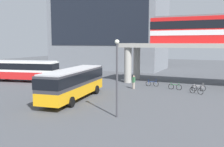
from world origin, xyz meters
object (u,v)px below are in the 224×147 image
at_px(pedestrian_by_bike_rack, 134,83).
at_px(bicycle_silver, 199,88).
at_px(bicycle_green, 175,87).
at_px(bicycle_black, 196,91).
at_px(station_building, 108,25).
at_px(bus_main, 74,81).
at_px(bicycle_blue, 152,84).
at_px(bus_secondary, 22,69).

bearing_deg(pedestrian_by_bike_rack, bicycle_silver, 14.03).
relative_size(bicycle_green, pedestrian_by_bike_rack, 1.02).
height_order(bicycle_black, bicycle_silver, same).
xyz_separation_m(bicycle_black, pedestrian_by_bike_rack, (-7.84, -0.01, 0.46)).
relative_size(bicycle_green, bicycle_silver, 1.02).
height_order(bicycle_black, pedestrian_by_bike_rack, pedestrian_by_bike_rack).
distance_m(station_building, bus_main, 34.68).
xyz_separation_m(bicycle_silver, pedestrian_by_bike_rack, (-7.86, -1.96, 0.46)).
distance_m(bicycle_silver, pedestrian_by_bike_rack, 8.11).
height_order(station_building, pedestrian_by_bike_rack, station_building).
height_order(bicycle_black, bicycle_blue, same).
height_order(bicycle_blue, pedestrian_by_bike_rack, pedestrian_by_bike_rack).
bearing_deg(bicycle_silver, station_building, 136.97).
xyz_separation_m(bus_secondary, bicycle_green, (22.67, 3.05, -1.63)).
bearing_deg(bus_main, bicycle_green, 50.47).
height_order(bus_secondary, bicycle_silver, bus_secondary).
bearing_deg(bus_main, bicycle_black, 37.32).
bearing_deg(bicycle_green, bus_secondary, -172.35).
xyz_separation_m(bicycle_green, pedestrian_by_bike_rack, (-5.00, -1.70, 0.46)).
xyz_separation_m(station_building, bus_main, (11.27, -31.80, -8.02)).
bearing_deg(station_building, bus_secondary, -96.63).
bearing_deg(bicycle_black, bicycle_green, 149.26).
relative_size(bus_main, bicycle_silver, 6.46).
height_order(station_building, bicycle_green, station_building).
bearing_deg(pedestrian_by_bike_rack, bus_secondary, -175.64).
xyz_separation_m(bicycle_green, bicycle_blue, (-3.36, 1.26, 0.00)).
distance_m(bus_secondary, bicycle_green, 22.93).
distance_m(bicycle_green, pedestrian_by_bike_rack, 5.30).
bearing_deg(pedestrian_by_bike_rack, bus_main, -112.28).
relative_size(bus_main, bus_secondary, 1.00).
bearing_deg(bicycle_green, station_building, 132.77).
xyz_separation_m(bus_secondary, bicycle_blue, (19.31, 4.30, -1.63)).
bearing_deg(bus_main, bicycle_silver, 42.98).
height_order(station_building, bicycle_silver, station_building).
xyz_separation_m(station_building, bicycle_green, (19.82, -21.43, -9.65)).
height_order(bicycle_black, bicycle_green, same).
distance_m(bicycle_black, bicycle_silver, 1.95).
bearing_deg(bicycle_green, bus_main, -129.53).
relative_size(station_building, bicycle_green, 14.38).
bearing_deg(bus_secondary, bicycle_blue, 12.56).
xyz_separation_m(bus_main, pedestrian_by_bike_rack, (3.55, 8.67, -1.17)).
distance_m(bus_main, bicycle_green, 13.54).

